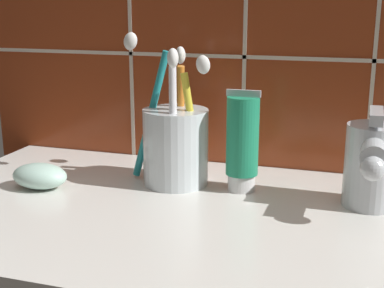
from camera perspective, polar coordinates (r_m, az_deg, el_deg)
The scene contains 6 objects.
sink_counter at distance 59.34cm, azimuth -0.04°, elevation -7.94°, with size 65.63×37.61×2.00cm, color silver.
tile_wall_backsplash at distance 73.10cm, azimuth 4.58°, elevation 13.53°, with size 75.63×1.72×44.66cm.
toothbrush_cup at distance 65.91cm, azimuth -1.78°, elevation 0.13°, with size 11.71×9.60×18.70cm.
toothpaste_tube at distance 63.51cm, azimuth 5.40°, elevation 0.22°, with size 4.05×3.86×12.23cm.
sink_faucet at distance 61.13cm, azimuth 18.67°, elevation -1.95°, with size 5.96×10.83×10.85cm.
soap_bar at distance 67.78cm, azimuth -15.93°, elevation -3.30°, with size 6.98×4.75×3.06cm, color silver.
Camera 1 is at (16.45, -52.15, 24.03)cm, focal length 50.00 mm.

